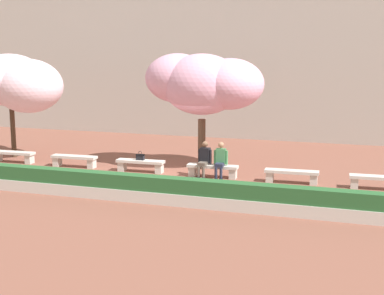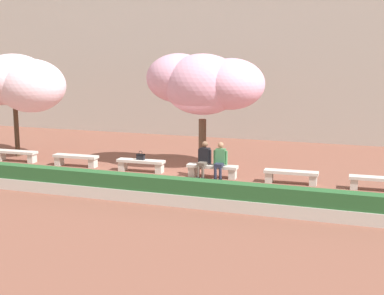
{
  "view_description": "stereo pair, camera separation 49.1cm",
  "coord_description": "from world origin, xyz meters",
  "px_view_note": "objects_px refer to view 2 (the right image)",
  "views": [
    {
      "loc": [
        6.48,
        -17.92,
        4.4
      ],
      "look_at": [
        0.56,
        0.2,
        1.0
      ],
      "focal_mm": 50.0,
      "sensor_mm": 36.0,
      "label": 1
    },
    {
      "loc": [
        6.94,
        -17.76,
        4.4
      ],
      "look_at": [
        0.56,
        0.2,
        1.0
      ],
      "focal_mm": 50.0,
      "sensor_mm": 36.0,
      "label": 2
    }
  ],
  "objects_px": {
    "stone_bench_near_east": "(212,169)",
    "cherry_tree_secondary": "(16,83)",
    "handbag": "(141,156)",
    "stone_bench_near_west": "(76,159)",
    "stone_bench_far_east": "(378,182)",
    "person_seated_left": "(204,158)",
    "stone_bench_west_end": "(16,154)",
    "stone_bench_center": "(141,164)",
    "stone_bench_east_end": "(291,175)",
    "person_seated_right": "(220,159)",
    "cherry_tree_main": "(205,83)"
  },
  "relations": [
    {
      "from": "stone_bench_far_east",
      "to": "handbag",
      "type": "relative_size",
      "value": 5.42
    },
    {
      "from": "person_seated_right",
      "to": "stone_bench_far_east",
      "type": "bearing_deg",
      "value": 0.58
    },
    {
      "from": "handbag",
      "to": "cherry_tree_main",
      "type": "height_order",
      "value": "cherry_tree_main"
    },
    {
      "from": "stone_bench_center",
      "to": "cherry_tree_main",
      "type": "distance_m",
      "value": 3.87
    },
    {
      "from": "person_seated_right",
      "to": "cherry_tree_secondary",
      "type": "xyz_separation_m",
      "value": [
        -9.31,
        1.08,
        2.44
      ]
    },
    {
      "from": "stone_bench_center",
      "to": "cherry_tree_main",
      "type": "xyz_separation_m",
      "value": [
        2.05,
        1.39,
        2.97
      ]
    },
    {
      "from": "stone_bench_near_west",
      "to": "person_seated_left",
      "type": "distance_m",
      "value": 5.31
    },
    {
      "from": "stone_bench_center",
      "to": "person_seated_right",
      "type": "distance_m",
      "value": 3.12
    },
    {
      "from": "handbag",
      "to": "cherry_tree_secondary",
      "type": "relative_size",
      "value": 0.07
    },
    {
      "from": "stone_bench_center",
      "to": "handbag",
      "type": "xyz_separation_m",
      "value": [
        -0.01,
        0.02,
        0.28
      ]
    },
    {
      "from": "stone_bench_near_west",
      "to": "stone_bench_center",
      "type": "distance_m",
      "value": 2.8
    },
    {
      "from": "person_seated_right",
      "to": "stone_bench_near_east",
      "type": "bearing_deg",
      "value": 169.81
    },
    {
      "from": "cherry_tree_secondary",
      "to": "stone_bench_near_east",
      "type": "bearing_deg",
      "value": -6.48
    },
    {
      "from": "stone_bench_near_east",
      "to": "handbag",
      "type": "relative_size",
      "value": 5.42
    },
    {
      "from": "stone_bench_far_east",
      "to": "person_seated_left",
      "type": "relative_size",
      "value": 1.42
    },
    {
      "from": "stone_bench_near_east",
      "to": "person_seated_left",
      "type": "xyz_separation_m",
      "value": [
        -0.3,
        -0.05,
        0.39
      ]
    },
    {
      "from": "stone_bench_east_end",
      "to": "person_seated_right",
      "type": "relative_size",
      "value": 1.42
    },
    {
      "from": "stone_bench_near_east",
      "to": "handbag",
      "type": "xyz_separation_m",
      "value": [
        -2.81,
        0.02,
        0.28
      ]
    },
    {
      "from": "stone_bench_near_west",
      "to": "stone_bench_near_east",
      "type": "bearing_deg",
      "value": -0.0
    },
    {
      "from": "stone_bench_near_west",
      "to": "stone_bench_far_east",
      "type": "distance_m",
      "value": 11.19
    },
    {
      "from": "stone_bench_near_east",
      "to": "cherry_tree_secondary",
      "type": "distance_m",
      "value": 9.5
    },
    {
      "from": "stone_bench_west_end",
      "to": "stone_bench_center",
      "type": "height_order",
      "value": "same"
    },
    {
      "from": "cherry_tree_main",
      "to": "cherry_tree_secondary",
      "type": "xyz_separation_m",
      "value": [
        -8.26,
        -0.37,
        -0.13
      ]
    },
    {
      "from": "stone_bench_center",
      "to": "person_seated_left",
      "type": "height_order",
      "value": "person_seated_left"
    },
    {
      "from": "person_seated_right",
      "to": "stone_bench_east_end",
      "type": "bearing_deg",
      "value": 1.22
    },
    {
      "from": "person_seated_left",
      "to": "handbag",
      "type": "height_order",
      "value": "person_seated_left"
    },
    {
      "from": "stone_bench_near_west",
      "to": "stone_bench_east_end",
      "type": "distance_m",
      "value": 8.39
    },
    {
      "from": "stone_bench_west_end",
      "to": "stone_bench_east_end",
      "type": "relative_size",
      "value": 1.0
    },
    {
      "from": "cherry_tree_main",
      "to": "cherry_tree_secondary",
      "type": "bearing_deg",
      "value": -177.45
    },
    {
      "from": "person_seated_left",
      "to": "stone_bench_west_end",
      "type": "bearing_deg",
      "value": 179.62
    },
    {
      "from": "handbag",
      "to": "stone_bench_near_east",
      "type": "bearing_deg",
      "value": -0.32
    },
    {
      "from": "person_seated_right",
      "to": "cherry_tree_secondary",
      "type": "distance_m",
      "value": 9.68
    },
    {
      "from": "stone_bench_near_east",
      "to": "stone_bench_far_east",
      "type": "distance_m",
      "value": 5.6
    },
    {
      "from": "stone_bench_center",
      "to": "stone_bench_far_east",
      "type": "relative_size",
      "value": 1.0
    },
    {
      "from": "stone_bench_west_end",
      "to": "person_seated_right",
      "type": "height_order",
      "value": "person_seated_right"
    },
    {
      "from": "stone_bench_far_east",
      "to": "person_seated_left",
      "type": "bearing_deg",
      "value": -179.48
    },
    {
      "from": "stone_bench_west_end",
      "to": "cherry_tree_main",
      "type": "distance_m",
      "value": 8.32
    },
    {
      "from": "stone_bench_near_east",
      "to": "cherry_tree_main",
      "type": "bearing_deg",
      "value": 118.12
    },
    {
      "from": "stone_bench_far_east",
      "to": "cherry_tree_main",
      "type": "bearing_deg",
      "value": 167.62
    },
    {
      "from": "stone_bench_east_end",
      "to": "person_seated_left",
      "type": "bearing_deg",
      "value": -179.01
    },
    {
      "from": "stone_bench_near_east",
      "to": "stone_bench_near_west",
      "type": "bearing_deg",
      "value": 180.0
    },
    {
      "from": "stone_bench_east_end",
      "to": "stone_bench_near_east",
      "type": "bearing_deg",
      "value": -180.0
    },
    {
      "from": "cherry_tree_secondary",
      "to": "stone_bench_center",
      "type": "bearing_deg",
      "value": -9.35
    },
    {
      "from": "stone_bench_near_west",
      "to": "cherry_tree_secondary",
      "type": "xyz_separation_m",
      "value": [
        -3.41,
        1.02,
        2.84
      ]
    },
    {
      "from": "stone_bench_west_end",
      "to": "handbag",
      "type": "distance_m",
      "value": 5.59
    },
    {
      "from": "person_seated_left",
      "to": "cherry_tree_secondary",
      "type": "relative_size",
      "value": 0.28
    },
    {
      "from": "stone_bench_far_east",
      "to": "stone_bench_center",
      "type": "bearing_deg",
      "value": 180.0
    },
    {
      "from": "stone_bench_near_west",
      "to": "stone_bench_center",
      "type": "xyz_separation_m",
      "value": [
        2.8,
        0.0,
        0.0
      ]
    },
    {
      "from": "stone_bench_center",
      "to": "stone_bench_east_end",
      "type": "height_order",
      "value": "same"
    },
    {
      "from": "stone_bench_west_end",
      "to": "person_seated_left",
      "type": "xyz_separation_m",
      "value": [
        8.09,
        -0.05,
        0.39
      ]
    }
  ]
}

